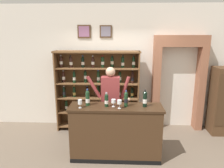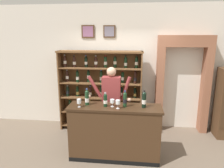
% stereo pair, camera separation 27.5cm
% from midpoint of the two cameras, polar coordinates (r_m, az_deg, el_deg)
% --- Properties ---
extents(ground_plane, '(14.00, 14.00, 0.02)m').
position_cam_midpoint_polar(ground_plane, '(4.37, 3.24, -19.31)').
color(ground_plane, '#6B5B4C').
extents(back_wall, '(12.00, 0.19, 3.07)m').
position_cam_midpoint_polar(back_wall, '(5.37, 4.46, 4.60)').
color(back_wall, silver).
rests_on(back_wall, ground).
extents(wine_shelf, '(2.04, 0.37, 1.97)m').
position_cam_midpoint_polar(wine_shelf, '(5.15, -1.61, -1.01)').
color(wine_shelf, brown).
rests_on(wine_shelf, ground).
extents(archway_doorway, '(1.25, 0.45, 2.34)m').
position_cam_midpoint_polar(archway_doorway, '(5.42, 19.92, 1.43)').
color(archway_doorway, '#935B42').
rests_on(archway_doorway, ground).
extents(tasting_counter, '(1.75, 0.52, 1.05)m').
position_cam_midpoint_polar(tasting_counter, '(4.11, 2.68, -13.03)').
color(tasting_counter, '#422B19').
rests_on(tasting_counter, ground).
extents(shopkeeper, '(0.94, 0.22, 1.70)m').
position_cam_midpoint_polar(shopkeeper, '(4.43, 1.58, -3.78)').
color(shopkeeper, '#2D3347').
rests_on(shopkeeper, ground).
extents(tasting_bottle_grappa, '(0.08, 0.08, 0.32)m').
position_cam_midpoint_polar(tasting_bottle_grappa, '(3.95, -4.85, -3.69)').
color(tasting_bottle_grappa, '#19381E').
rests_on(tasting_bottle_grappa, tasting_counter).
extents(tasting_bottle_chianti, '(0.07, 0.07, 0.27)m').
position_cam_midpoint_polar(tasting_bottle_chianti, '(3.86, 0.23, -4.35)').
color(tasting_bottle_chianti, black).
rests_on(tasting_bottle_chianti, tasting_counter).
extents(tasting_bottle_bianco, '(0.07, 0.07, 0.31)m').
position_cam_midpoint_polar(tasting_bottle_bianco, '(3.85, 5.60, -4.20)').
color(tasting_bottle_bianco, '#19381E').
rests_on(tasting_bottle_bianco, tasting_counter).
extents(tasting_bottle_super_tuscan, '(0.08, 0.08, 0.32)m').
position_cam_midpoint_polar(tasting_bottle_super_tuscan, '(3.87, 10.76, -4.18)').
color(tasting_bottle_super_tuscan, black).
rests_on(tasting_bottle_super_tuscan, tasting_counter).
extents(wine_glass_left, '(0.07, 0.07, 0.15)m').
position_cam_midpoint_polar(wine_glass_left, '(3.86, -6.96, -4.82)').
color(wine_glass_left, silver).
rests_on(wine_glass_left, tasting_counter).
extents(wine_glass_center, '(0.08, 0.08, 0.16)m').
position_cam_midpoint_polar(wine_glass_center, '(3.76, 3.72, -5.08)').
color(wine_glass_center, silver).
rests_on(wine_glass_center, tasting_counter).
extents(wine_glass_right, '(0.08, 0.08, 0.14)m').
position_cam_midpoint_polar(wine_glass_right, '(3.86, 2.14, -4.76)').
color(wine_glass_right, silver).
rests_on(wine_glass_right, tasting_counter).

